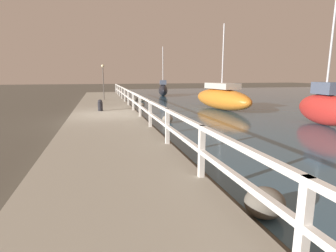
{
  "coord_description": "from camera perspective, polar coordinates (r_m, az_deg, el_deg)",
  "views": [
    {
      "loc": [
        -0.22,
        -13.01,
        2.17
      ],
      "look_at": [
        2.39,
        -3.01,
        0.18
      ],
      "focal_mm": 28.0,
      "sensor_mm": 36.0,
      "label": 1
    }
  ],
  "objects": [
    {
      "name": "ground_plane",
      "position": [
        13.19,
        -13.45,
        1.13
      ],
      "size": [
        120.0,
        120.0,
        0.0
      ],
      "primitive_type": "plane",
      "color": "#4C473D"
    },
    {
      "name": "dock_walkway",
      "position": [
        13.16,
        -13.48,
        1.83
      ],
      "size": [
        3.26,
        36.0,
        0.33
      ],
      "color": "gray",
      "rests_on": "ground"
    },
    {
      "name": "railing",
      "position": [
        13.18,
        -6.95,
        5.66
      ],
      "size": [
        0.1,
        32.5,
        0.97
      ],
      "color": "white",
      "rests_on": "dock_walkway"
    },
    {
      "name": "boulder_near_dock",
      "position": [
        12.15,
        -0.09,
        1.51
      ],
      "size": [
        0.5,
        0.45,
        0.37
      ],
      "color": "gray",
      "rests_on": "ground"
    },
    {
      "name": "boulder_water_edge",
      "position": [
        22.24,
        -5.74,
        5.82
      ],
      "size": [
        0.59,
        0.54,
        0.45
      ],
      "color": "gray",
      "rests_on": "ground"
    },
    {
      "name": "boulder_upstream",
      "position": [
        22.14,
        -7.21,
        5.7
      ],
      "size": [
        0.52,
        0.47,
        0.39
      ],
      "color": "#666056",
      "rests_on": "ground"
    },
    {
      "name": "boulder_downstream",
      "position": [
        4.47,
        20.3,
        -15.37
      ],
      "size": [
        0.64,
        0.57,
        0.48
      ],
      "color": "#666056",
      "rests_on": "ground"
    },
    {
      "name": "boulder_far_strip",
      "position": [
        18.27,
        -5.87,
        4.56
      ],
      "size": [
        0.46,
        0.41,
        0.34
      ],
      "color": "gray",
      "rests_on": "ground"
    },
    {
      "name": "mooring_bollard",
      "position": [
        14.41,
        -14.54,
        4.41
      ],
      "size": [
        0.26,
        0.26,
        0.61
      ],
      "color": "black",
      "rests_on": "dock_walkway"
    },
    {
      "name": "dock_lamp",
      "position": [
        20.95,
        -13.95,
        10.76
      ],
      "size": [
        0.23,
        0.23,
        2.68
      ],
      "color": "#514C47",
      "rests_on": "dock_walkway"
    },
    {
      "name": "sailboat_orange",
      "position": [
        17.48,
        11.56,
        6.01
      ],
      "size": [
        2.24,
        6.03,
        5.33
      ],
      "rotation": [
        0.0,
        0.0,
        0.11
      ],
      "color": "orange",
      "rests_on": "water_surface"
    },
    {
      "name": "sailboat_red",
      "position": [
        13.6,
        30.88,
        3.56
      ],
      "size": [
        1.28,
        3.31,
        6.09
      ],
      "rotation": [
        0.0,
        0.0,
        -0.11
      ],
      "color": "red",
      "rests_on": "water_surface"
    },
    {
      "name": "sailboat_black",
      "position": [
        28.83,
        -1.1,
        7.98
      ],
      "size": [
        1.79,
        4.5,
        5.19
      ],
      "rotation": [
        0.0,
        0.0,
        -0.19
      ],
      "color": "black",
      "rests_on": "water_surface"
    }
  ]
}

